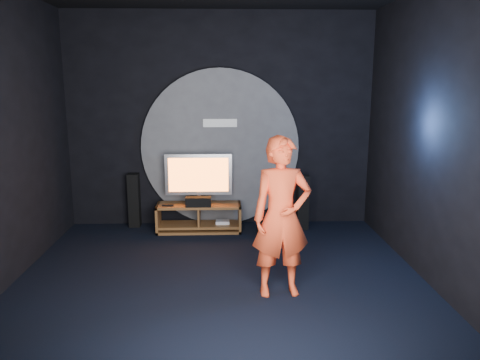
% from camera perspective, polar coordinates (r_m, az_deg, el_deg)
% --- Properties ---
extents(floor, '(5.00, 5.00, 0.00)m').
position_cam_1_polar(floor, '(5.76, -2.43, -12.49)').
color(floor, black).
rests_on(floor, ground).
extents(back_wall, '(5.00, 0.04, 3.50)m').
position_cam_1_polar(back_wall, '(7.77, -2.45, 7.25)').
color(back_wall, black).
rests_on(back_wall, ground).
extents(front_wall, '(5.00, 0.04, 3.50)m').
position_cam_1_polar(front_wall, '(2.82, -3.01, -0.90)').
color(front_wall, black).
rests_on(front_wall, ground).
extents(right_wall, '(0.04, 5.00, 3.50)m').
position_cam_1_polar(right_wall, '(5.82, 22.92, 4.79)').
color(right_wall, black).
rests_on(right_wall, ground).
extents(wall_disc_panel, '(2.60, 0.11, 2.60)m').
position_cam_1_polar(wall_disc_panel, '(7.76, -2.42, 3.91)').
color(wall_disc_panel, '#515156').
rests_on(wall_disc_panel, ground).
extents(media_console, '(1.35, 0.45, 0.45)m').
position_cam_1_polar(media_console, '(7.62, -4.95, -4.79)').
color(media_console, brown).
rests_on(media_console, ground).
extents(tv, '(1.07, 0.22, 0.80)m').
position_cam_1_polar(tv, '(7.52, -5.07, 0.43)').
color(tv, '#A7A6AD').
rests_on(tv, media_console).
extents(center_speaker, '(0.40, 0.15, 0.15)m').
position_cam_1_polar(center_speaker, '(7.40, -5.11, -2.66)').
color(center_speaker, black).
rests_on(center_speaker, media_console).
extents(remote, '(0.18, 0.05, 0.02)m').
position_cam_1_polar(remote, '(7.48, -8.79, -3.10)').
color(remote, black).
rests_on(remote, media_console).
extents(tower_speaker_left, '(0.18, 0.20, 0.89)m').
position_cam_1_polar(tower_speaker_left, '(7.98, -12.77, -2.42)').
color(tower_speaker_left, black).
rests_on(tower_speaker_left, ground).
extents(tower_speaker_right, '(0.18, 0.20, 0.89)m').
position_cam_1_polar(tower_speaker_right, '(7.72, 7.67, -2.70)').
color(tower_speaker_right, black).
rests_on(tower_speaker_right, ground).
extents(subwoofer, '(0.31, 0.31, 0.34)m').
position_cam_1_polar(subwoofer, '(7.44, 3.32, -5.38)').
color(subwoofer, black).
rests_on(subwoofer, ground).
extents(player, '(0.70, 0.50, 1.81)m').
position_cam_1_polar(player, '(5.22, 5.09, -4.52)').
color(player, '#EA4420').
rests_on(player, ground).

